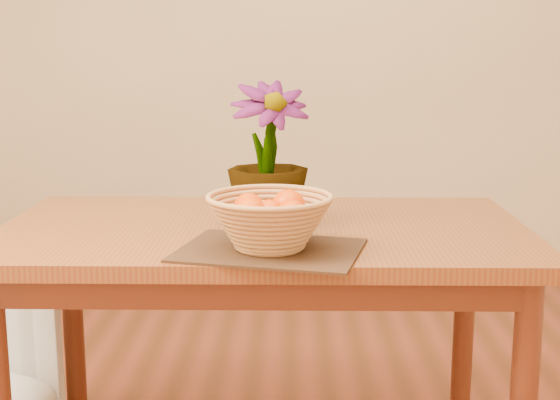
{
  "coord_description": "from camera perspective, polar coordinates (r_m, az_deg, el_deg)",
  "views": [
    {
      "loc": [
        0.08,
        -1.73,
        1.22
      ],
      "look_at": [
        0.05,
        0.06,
        0.87
      ],
      "focal_mm": 50.0,
      "sensor_mm": 36.0,
      "label": 1
    }
  ],
  "objects": [
    {
      "name": "table",
      "position": [
        2.1,
        -1.21,
        -4.21
      ],
      "size": [
        1.4,
        0.8,
        0.75
      ],
      "color": "brown",
      "rests_on": "floor"
    },
    {
      "name": "orange_pile",
      "position": [
        1.8,
        -0.76,
        -0.86
      ],
      "size": [
        0.18,
        0.18,
        0.08
      ],
      "rotation": [
        0.0,
        0.0,
        0.25
      ],
      "color": "red",
      "rests_on": "wicker_basket"
    },
    {
      "name": "wicker_basket",
      "position": [
        1.8,
        -0.76,
        -1.76
      ],
      "size": [
        0.3,
        0.3,
        0.12
      ],
      "color": "tan",
      "rests_on": "placemat"
    },
    {
      "name": "placemat",
      "position": [
        1.82,
        -0.76,
        -3.68
      ],
      "size": [
        0.47,
        0.4,
        0.01
      ],
      "primitive_type": "cube",
      "rotation": [
        0.0,
        0.0,
        -0.23
      ],
      "color": "#382214",
      "rests_on": "table"
    },
    {
      "name": "potted_plant",
      "position": [
        2.05,
        -0.89,
        3.34
      ],
      "size": [
        0.26,
        0.26,
        0.38
      ],
      "primitive_type": "imported",
      "rotation": [
        0.0,
        0.0,
        0.26
      ],
      "color": "#194012",
      "rests_on": "table"
    },
    {
      "name": "wall_back",
      "position": [
        3.98,
        -0.19,
        13.02
      ],
      "size": [
        4.0,
        0.02,
        2.7
      ],
      "primitive_type": "cube",
      "color": "#FCEAC0",
      "rests_on": "floor"
    }
  ]
}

